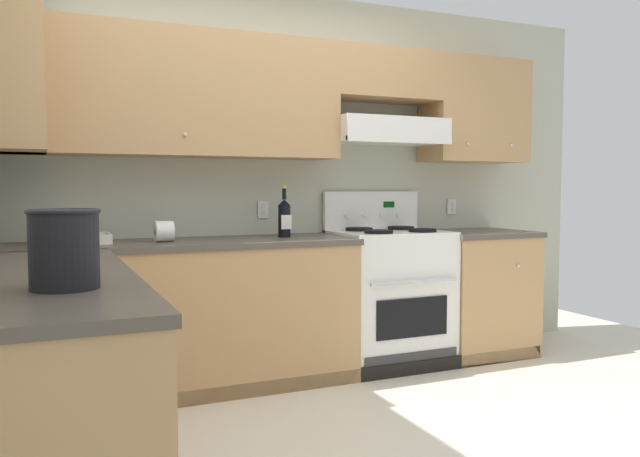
% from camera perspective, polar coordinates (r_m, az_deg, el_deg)
% --- Properties ---
extents(ground_plane, '(7.04, 7.04, 0.00)m').
position_cam_1_polar(ground_plane, '(3.10, 2.21, -19.67)').
color(ground_plane, beige).
extents(wall_back, '(4.68, 0.57, 2.55)m').
position_cam_1_polar(wall_back, '(4.41, -1.81, 6.94)').
color(wall_back, '#B7BAA3').
rests_on(wall_back, ground_plane).
extents(counter_back_run, '(3.60, 0.65, 0.91)m').
position_cam_1_polar(counter_back_run, '(4.10, -4.55, -7.27)').
color(counter_back_run, tan).
rests_on(counter_back_run, ground_plane).
extents(counter_left_run, '(0.63, 1.91, 0.91)m').
position_cam_1_polar(counter_left_run, '(2.67, -23.19, -13.56)').
color(counter_left_run, tan).
rests_on(counter_left_run, ground_plane).
extents(stove, '(0.76, 0.62, 1.20)m').
position_cam_1_polar(stove, '(4.47, 6.25, -6.00)').
color(stove, white).
rests_on(stove, ground_plane).
extents(wine_bottle, '(0.08, 0.08, 0.34)m').
position_cam_1_polar(wine_bottle, '(4.10, -3.22, 1.03)').
color(wine_bottle, black).
rests_on(wine_bottle, counter_back_run).
extents(bowl, '(0.39, 0.24, 0.06)m').
position_cam_1_polar(bowl, '(3.87, -21.13, -1.03)').
color(bowl, white).
rests_on(bowl, counter_back_run).
extents(bucket, '(0.23, 0.23, 0.25)m').
position_cam_1_polar(bucket, '(2.16, -21.94, -1.58)').
color(bucket, black).
rests_on(bucket, counter_left_run).
extents(paper_towel_roll, '(0.11, 0.12, 0.12)m').
position_cam_1_polar(paper_towel_roll, '(3.85, -13.80, -0.26)').
color(paper_towel_roll, white).
rests_on(paper_towel_roll, counter_back_run).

